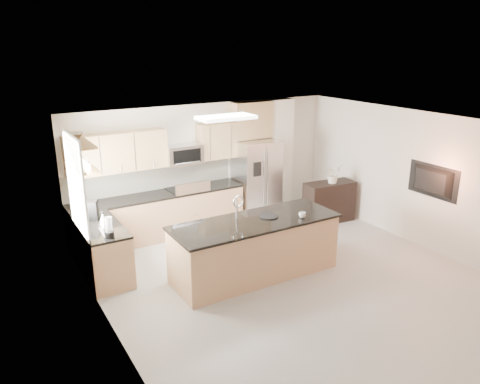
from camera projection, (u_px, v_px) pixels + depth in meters
floor at (295, 281)px, 7.81m from camera, size 6.50×6.50×0.00m
ceiling at (301, 127)px, 7.01m from camera, size 6.00×6.50×0.02m
wall_back at (206, 164)px, 10.07m from camera, size 6.00×0.02×2.60m
wall_left at (110, 249)px, 5.95m from camera, size 0.02×6.50×2.60m
wall_right at (424, 181)px, 8.87m from camera, size 0.02×6.50×2.60m
back_counter at (159, 215)px, 9.46m from camera, size 3.55×0.66×1.44m
left_counter at (102, 251)px, 7.88m from camera, size 0.66×1.50×0.92m
range at (188, 210)px, 9.76m from camera, size 0.76×0.64×1.14m
upper_cabinets at (149, 149)px, 9.14m from camera, size 3.50×0.33×0.75m
microwave at (183, 155)px, 9.51m from camera, size 0.76×0.40×0.40m
refrigerator at (256, 180)px, 10.40m from camera, size 0.92×0.78×1.78m
partition_column at (279, 156)px, 10.83m from camera, size 0.60×0.30×2.60m
window at (76, 186)px, 7.37m from camera, size 0.04×1.15×1.65m
shelf_lower at (81, 165)px, 7.42m from camera, size 0.30×1.20×0.04m
shelf_upper at (78, 142)px, 7.31m from camera, size 0.30×1.20×0.04m
ceiling_fixture at (226, 117)px, 8.14m from camera, size 1.00×0.50×0.06m
island at (255, 248)px, 7.90m from camera, size 2.87×1.04×1.42m
credenza at (329, 202)px, 10.32m from camera, size 1.16×0.57×0.89m
cup at (302, 215)px, 7.86m from camera, size 0.12×0.12×0.09m
platter at (269, 216)px, 7.91m from camera, size 0.35×0.35×0.02m
blender at (109, 229)px, 7.21m from camera, size 0.15×0.15×0.34m
kettle at (103, 220)px, 7.67m from camera, size 0.20×0.20×0.26m
coffee_maker at (92, 211)px, 7.95m from camera, size 0.24×0.26×0.33m
bowl at (74, 135)px, 7.55m from camera, size 0.44×0.44×0.10m
flower_vase at (333, 169)px, 10.06m from camera, size 0.67×0.62×0.61m
television at (430, 182)px, 8.65m from camera, size 0.14×1.08×0.62m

